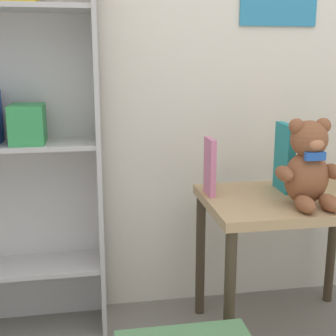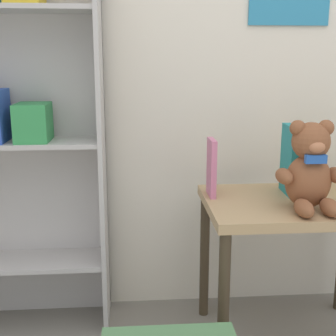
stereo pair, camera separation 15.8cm
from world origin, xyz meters
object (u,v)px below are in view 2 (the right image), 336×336
object	(u,v)px
bookshelf_side	(14,119)
display_table	(294,222)
teddy_bear	(310,169)
book_standing_teal	(290,160)
book_standing_pink	(212,168)

from	to	relation	value
bookshelf_side	display_table	bearing A→B (deg)	-12.65
display_table	teddy_bear	size ratio (longest dim) A/B	2.15
teddy_bear	book_standing_teal	world-z (taller)	teddy_bear
bookshelf_side	book_standing_teal	xyz separation A→B (m)	(1.07, -0.15, -0.15)
bookshelf_side	display_table	world-z (taller)	bookshelf_side
teddy_bear	book_standing_pink	xyz separation A→B (m)	(-0.31, 0.18, -0.03)
display_table	teddy_bear	distance (m)	0.25
display_table	teddy_bear	world-z (taller)	teddy_bear
book_standing_teal	display_table	bearing A→B (deg)	-87.95
book_standing_pink	display_table	bearing A→B (deg)	-15.78
display_table	book_standing_teal	size ratio (longest dim) A/B	2.50
book_standing_pink	bookshelf_side	bearing A→B (deg)	168.40
bookshelf_side	teddy_bear	bearing A→B (deg)	-17.46
bookshelf_side	display_table	xyz separation A→B (m)	(1.07, -0.24, -0.37)
bookshelf_side	teddy_bear	size ratio (longest dim) A/B	4.98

